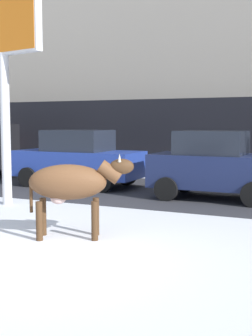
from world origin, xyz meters
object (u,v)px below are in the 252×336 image
object	(u,v)px
cow_brown	(72,184)
pedestrian_by_cars	(64,151)
billboard	(3,32)
car_blue_sedan	(78,159)
pedestrian_near_billboard	(3,149)
car_navy_hatchback	(215,165)

from	to	relation	value
cow_brown	pedestrian_by_cars	size ratio (longest dim) A/B	1.09
billboard	car_blue_sedan	bearing A→B (deg)	91.37
pedestrian_near_billboard	pedestrian_by_cars	xyz separation A→B (m)	(3.21, 0.00, 0.00)
billboard	car_blue_sedan	distance (m)	5.01
car_blue_sedan	car_navy_hatchback	xyz separation A→B (m)	(4.70, -0.60, 0.02)
pedestrian_by_cars	billboard	bearing A→B (deg)	-68.40
cow_brown	pedestrian_by_cars	xyz separation A→B (m)	(-6.04, 9.12, -0.11)
cow_brown	pedestrian_by_cars	bearing A→B (deg)	123.52
car_blue_sedan	pedestrian_near_billboard	bearing A→B (deg)	150.84
car_blue_sedan	pedestrian_by_cars	bearing A→B (deg)	129.12
car_navy_hatchback	pedestrian_near_billboard	bearing A→B (deg)	159.86
car_navy_hatchback	car_blue_sedan	bearing A→B (deg)	172.71
cow_brown	billboard	world-z (taller)	billboard
billboard	pedestrian_by_cars	xyz separation A→B (m)	(-2.75, 6.95, -3.43)
car_blue_sedan	billboard	bearing A→B (deg)	-88.63
billboard	pedestrian_by_cars	world-z (taller)	billboard
cow_brown	car_blue_sedan	bearing A→B (deg)	120.02
billboard	pedestrian_by_cars	bearing A→B (deg)	111.60
cow_brown	car_navy_hatchback	distance (m)	5.41
pedestrian_near_billboard	car_navy_hatchback	bearing A→B (deg)	-20.14
billboard	car_navy_hatchback	world-z (taller)	billboard
car_navy_hatchback	billboard	bearing A→B (deg)	-146.33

